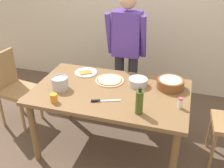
# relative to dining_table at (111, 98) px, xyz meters

# --- Properties ---
(ground) EXTENTS (8.00, 8.00, 0.00)m
(ground) POSITION_rel_dining_table_xyz_m (0.00, 0.00, -0.67)
(ground) COLOR brown
(wall_back) EXTENTS (5.60, 0.10, 2.60)m
(wall_back) POSITION_rel_dining_table_xyz_m (0.00, 1.60, 0.63)
(wall_back) COLOR beige
(wall_back) RESTS_ON ground
(dining_table) EXTENTS (1.60, 0.96, 0.76)m
(dining_table) POSITION_rel_dining_table_xyz_m (0.00, 0.00, 0.00)
(dining_table) COLOR brown
(dining_table) RESTS_ON ground
(person_cook) EXTENTS (0.49, 0.25, 1.62)m
(person_cook) POSITION_rel_dining_table_xyz_m (-0.02, 0.76, 0.27)
(person_cook) COLOR #2D2D38
(person_cook) RESTS_ON ground
(chair_wooden_left) EXTENTS (0.45, 0.45, 0.95)m
(chair_wooden_left) POSITION_rel_dining_table_xyz_m (-1.32, 0.15, -0.13)
(chair_wooden_left) COLOR #A37A4C
(chair_wooden_left) RESTS_ON ground
(pizza_raw_on_board) EXTENTS (0.31, 0.31, 0.02)m
(pizza_raw_on_board) POSITION_rel_dining_table_xyz_m (-0.07, 0.20, 0.10)
(pizza_raw_on_board) COLOR beige
(pizza_raw_on_board) RESTS_ON dining_table
(plate_with_slice) EXTENTS (0.26, 0.26, 0.02)m
(plate_with_slice) POSITION_rel_dining_table_xyz_m (-0.39, 0.30, 0.10)
(plate_with_slice) COLOR white
(plate_with_slice) RESTS_ON dining_table
(popcorn_bowl) EXTENTS (0.28, 0.28, 0.11)m
(popcorn_bowl) POSITION_rel_dining_table_xyz_m (0.58, 0.23, 0.15)
(popcorn_bowl) COLOR brown
(popcorn_bowl) RESTS_ON dining_table
(mixing_bowl_steel) EXTENTS (0.20, 0.20, 0.08)m
(mixing_bowl_steel) POSITION_rel_dining_table_xyz_m (0.25, 0.19, 0.13)
(mixing_bowl_steel) COLOR #B7B7BC
(mixing_bowl_steel) RESTS_ON dining_table
(olive_oil_bottle) EXTENTS (0.07, 0.07, 0.26)m
(olive_oil_bottle) POSITION_rel_dining_table_xyz_m (0.36, -0.31, 0.20)
(olive_oil_bottle) COLOR #47561E
(olive_oil_bottle) RESTS_ON dining_table
(steel_pot) EXTENTS (0.17, 0.17, 0.13)m
(steel_pot) POSITION_rel_dining_table_xyz_m (-0.51, -0.11, 0.16)
(steel_pot) COLOR #B7B7BC
(steel_pot) RESTS_ON dining_table
(cup_orange) EXTENTS (0.07, 0.07, 0.08)m
(cup_orange) POSITION_rel_dining_table_xyz_m (-0.46, -0.36, 0.13)
(cup_orange) COLOR orange
(cup_orange) RESTS_ON dining_table
(salt_shaker) EXTENTS (0.04, 0.04, 0.11)m
(salt_shaker) POSITION_rel_dining_table_xyz_m (0.71, -0.12, 0.14)
(salt_shaker) COLOR white
(salt_shaker) RESTS_ON dining_table
(chef_knife) EXTENTS (0.28, 0.13, 0.02)m
(chef_knife) POSITION_rel_dining_table_xyz_m (-0.02, -0.22, 0.10)
(chef_knife) COLOR silver
(chef_knife) RESTS_ON dining_table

